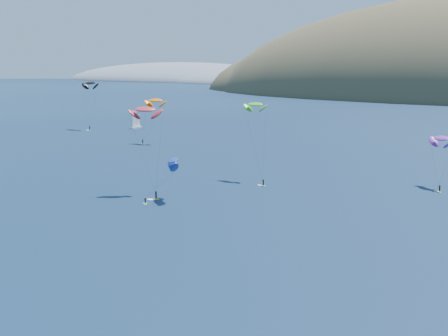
% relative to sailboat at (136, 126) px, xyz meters
% --- Properties ---
extents(headland, '(460.00, 250.00, 60.00)m').
position_rel_sailboat_xyz_m(headland, '(-327.51, 554.56, -4.23)').
color(headland, slate).
rests_on(headland, ground).
extents(sailboat, '(7.70, 6.68, 9.65)m').
position_rel_sailboat_xyz_m(sailboat, '(0.00, 0.00, 0.00)').
color(sailboat, silver).
rests_on(sailboat, ground).
extents(kitesurfer_1, '(9.49, 8.45, 19.13)m').
position_rel_sailboat_xyz_m(kitesurfer_1, '(39.41, -36.95, 15.72)').
color(kitesurfer_1, yellow).
rests_on(kitesurfer_1, ground).
extents(kitesurfer_3, '(10.90, 9.91, 22.29)m').
position_rel_sailboat_xyz_m(kitesurfer_3, '(106.23, -81.38, 19.45)').
color(kitesurfer_3, yellow).
rests_on(kitesurfer_3, ground).
extents(kitesurfer_6, '(8.57, 12.13, 14.77)m').
position_rel_sailboat_xyz_m(kitesurfer_6, '(152.32, -66.71, 11.63)').
color(kitesurfer_6, yellow).
rests_on(kitesurfer_6, ground).
extents(kitesurfer_9, '(11.81, 9.95, 22.72)m').
position_rel_sailboat_xyz_m(kitesurfer_9, '(91.82, -110.95, 19.57)').
color(kitesurfer_9, yellow).
rests_on(kitesurfer_9, ground).
extents(kitesurfer_10, '(7.87, 12.39, 11.46)m').
position_rel_sailboat_xyz_m(kitesurfer_10, '(102.04, -114.16, 8.38)').
color(kitesurfer_10, yellow).
rests_on(kitesurfer_10, ground).
extents(kitesurfer_12, '(9.95, 8.17, 24.03)m').
position_rel_sailboat_xyz_m(kitesurfer_12, '(-16.11, -12.50, 20.43)').
color(kitesurfer_12, yellow).
rests_on(kitesurfer_12, ground).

